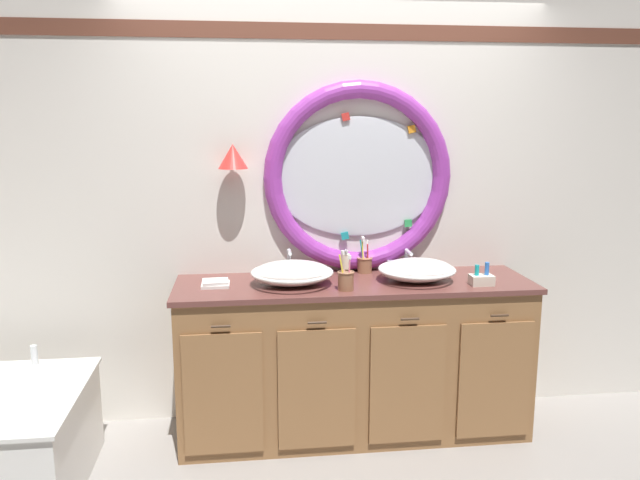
% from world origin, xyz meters
% --- Properties ---
extents(ground_plane, '(14.00, 14.00, 0.00)m').
position_xyz_m(ground_plane, '(0.00, 0.00, 0.00)').
color(ground_plane, gray).
extents(back_wall_assembly, '(6.40, 0.26, 2.60)m').
position_xyz_m(back_wall_assembly, '(0.01, 0.58, 1.32)').
color(back_wall_assembly, silver).
rests_on(back_wall_assembly, ground_plane).
extents(vanity_counter, '(2.04, 0.61, 0.92)m').
position_xyz_m(vanity_counter, '(0.08, 0.27, 0.46)').
color(vanity_counter, olive).
rests_on(vanity_counter, ground_plane).
extents(sink_basin_left, '(0.46, 0.46, 0.14)m').
position_xyz_m(sink_basin_left, '(-0.28, 0.24, 0.98)').
color(sink_basin_left, white).
rests_on(sink_basin_left, vanity_counter).
extents(sink_basin_right, '(0.44, 0.44, 0.13)m').
position_xyz_m(sink_basin_right, '(0.44, 0.24, 0.98)').
color(sink_basin_right, white).
rests_on(sink_basin_right, vanity_counter).
extents(faucet_set_left, '(0.23, 0.12, 0.16)m').
position_xyz_m(faucet_set_left, '(-0.28, 0.47, 0.98)').
color(faucet_set_left, silver).
rests_on(faucet_set_left, vanity_counter).
extents(faucet_set_right, '(0.24, 0.13, 0.14)m').
position_xyz_m(faucet_set_right, '(0.44, 0.47, 0.97)').
color(faucet_set_right, silver).
rests_on(faucet_set_right, vanity_counter).
extents(toothbrush_holder_left, '(0.09, 0.09, 0.22)m').
position_xyz_m(toothbrush_holder_left, '(0.00, 0.09, 0.97)').
color(toothbrush_holder_left, '#996647').
rests_on(toothbrush_holder_left, vanity_counter).
extents(toothbrush_holder_right, '(0.10, 0.10, 0.22)m').
position_xyz_m(toothbrush_holder_right, '(0.18, 0.47, 0.97)').
color(toothbrush_holder_right, '#996647').
rests_on(toothbrush_holder_right, vanity_counter).
extents(soap_dispenser, '(0.05, 0.06, 0.16)m').
position_xyz_m(soap_dispenser, '(0.05, 0.44, 0.98)').
color(soap_dispenser, '#EFE5C6').
rests_on(soap_dispenser, vanity_counter).
extents(folded_hand_towel, '(0.15, 0.13, 0.03)m').
position_xyz_m(folded_hand_towel, '(-0.71, 0.26, 0.93)').
color(folded_hand_towel, white).
rests_on(folded_hand_towel, vanity_counter).
extents(toiletry_basket, '(0.13, 0.09, 0.13)m').
position_xyz_m(toiletry_basket, '(0.77, 0.11, 0.95)').
color(toiletry_basket, beige).
rests_on(toiletry_basket, vanity_counter).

